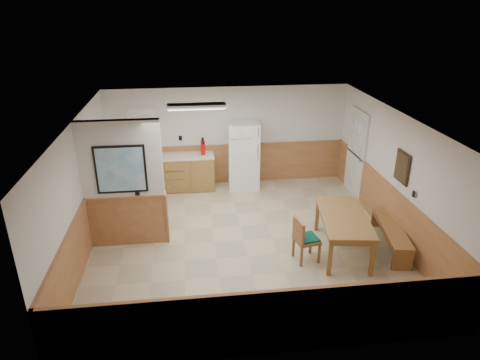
{
  "coord_description": "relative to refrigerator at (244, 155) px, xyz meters",
  "views": [
    {
      "loc": [
        -0.98,
        -7.34,
        4.49
      ],
      "look_at": [
        -0.02,
        0.4,
        1.15
      ],
      "focal_mm": 32.0,
      "sensor_mm": 36.0,
      "label": 1
    }
  ],
  "objects": [
    {
      "name": "dining_bench",
      "position": [
        2.45,
        -3.2,
        -0.51
      ],
      "size": [
        0.66,
        1.74,
        0.45
      ],
      "rotation": [
        0.0,
        0.0,
        -0.18
      ],
      "color": "#A87F3D",
      "rests_on": "ground"
    },
    {
      "name": "back_wall",
      "position": [
        -0.35,
        0.37,
        0.4
      ],
      "size": [
        6.0,
        0.02,
        2.5
      ],
      "primitive_type": "cube",
      "color": "silver",
      "rests_on": "ground"
    },
    {
      "name": "refrigerator",
      "position": [
        0.0,
        0.0,
        0.0
      ],
      "size": [
        0.79,
        0.74,
        1.71
      ],
      "rotation": [
        0.0,
        0.0,
        -0.06
      ],
      "color": "white",
      "rests_on": "ground"
    },
    {
      "name": "exterior_door",
      "position": [
        2.62,
        -0.73,
        0.2
      ],
      "size": [
        0.07,
        1.02,
        2.15
      ],
      "color": "silver",
      "rests_on": "ground"
    },
    {
      "name": "wainscot_right",
      "position": [
        2.63,
        -2.63,
        -0.35
      ],
      "size": [
        0.04,
        6.0,
        1.0
      ],
      "primitive_type": "cube",
      "color": "#B57548",
      "rests_on": "ground"
    },
    {
      "name": "partition_wall",
      "position": [
        -2.6,
        -2.43,
        0.38
      ],
      "size": [
        1.5,
        0.2,
        2.5
      ],
      "color": "silver",
      "rests_on": "ground"
    },
    {
      "name": "dining_table",
      "position": [
        1.46,
        -3.24,
        -0.2
      ],
      "size": [
        1.09,
        1.81,
        0.75
      ],
      "rotation": [
        0.0,
        0.0,
        -0.15
      ],
      "color": "#A87F3D",
      "rests_on": "ground"
    },
    {
      "name": "kitchen_counter",
      "position": [
        -1.56,
        0.05,
        -0.39
      ],
      "size": [
        2.2,
        0.61,
        1.0
      ],
      "color": "#AA773C",
      "rests_on": "ground"
    },
    {
      "name": "kitchen_window",
      "position": [
        -2.45,
        0.35,
        0.7
      ],
      "size": [
        0.8,
        0.04,
        1.0
      ],
      "color": "silver",
      "rests_on": "back_wall"
    },
    {
      "name": "soap_bottle",
      "position": [
        -2.57,
        0.06,
        0.15
      ],
      "size": [
        0.09,
        0.09,
        0.21
      ],
      "primitive_type": "cylinder",
      "rotation": [
        0.0,
        0.0,
        0.43
      ],
      "color": "#167D38",
      "rests_on": "kitchen_counter"
    },
    {
      "name": "wainscot_left",
      "position": [
        -3.33,
        -2.63,
        -0.35
      ],
      "size": [
        0.04,
        6.0,
        1.0
      ],
      "primitive_type": "cube",
      "color": "#B57548",
      "rests_on": "ground"
    },
    {
      "name": "left_wall",
      "position": [
        -3.35,
        -2.63,
        0.4
      ],
      "size": [
        0.02,
        6.0,
        2.5
      ],
      "primitive_type": "cube",
      "color": "silver",
      "rests_on": "ground"
    },
    {
      "name": "ground",
      "position": [
        -0.35,
        -2.63,
        -0.85
      ],
      "size": [
        6.0,
        6.0,
        0.0
      ],
      "primitive_type": "plane",
      "color": "tan",
      "rests_on": "ground"
    },
    {
      "name": "right_wall",
      "position": [
        2.65,
        -2.63,
        0.4
      ],
      "size": [
        0.02,
        6.0,
        2.5
      ],
      "primitive_type": "cube",
      "color": "silver",
      "rests_on": "ground"
    },
    {
      "name": "ceiling",
      "position": [
        -0.35,
        -2.63,
        1.65
      ],
      "size": [
        6.0,
        6.0,
        0.02
      ],
      "primitive_type": "cube",
      "color": "white",
      "rests_on": "back_wall"
    },
    {
      "name": "dining_chair",
      "position": [
        0.63,
        -3.46,
        -0.36
      ],
      "size": [
        0.63,
        0.48,
        0.85
      ],
      "rotation": [
        0.0,
        0.0,
        0.18
      ],
      "color": "#A87F3D",
      "rests_on": "ground"
    },
    {
      "name": "wall_painting",
      "position": [
        2.62,
        -2.93,
        0.7
      ],
      "size": [
        0.04,
        0.5,
        0.6
      ],
      "color": "black",
      "rests_on": "right_wall"
    },
    {
      "name": "fluorescent_fixture",
      "position": [
        -1.15,
        -1.33,
        1.59
      ],
      "size": [
        1.2,
        0.3,
        0.09
      ],
      "color": "silver",
      "rests_on": "ceiling"
    },
    {
      "name": "fire_extinguisher",
      "position": [
        -1.01,
        0.03,
        0.24
      ],
      "size": [
        0.14,
        0.14,
        0.44
      ],
      "rotation": [
        0.0,
        0.0,
        -0.29
      ],
      "color": "red",
      "rests_on": "kitchen_counter"
    },
    {
      "name": "wainscot_back",
      "position": [
        -0.35,
        0.35,
        -0.35
      ],
      "size": [
        6.0,
        0.04,
        1.0
      ],
      "primitive_type": "cube",
      "color": "#B57548",
      "rests_on": "ground"
    }
  ]
}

